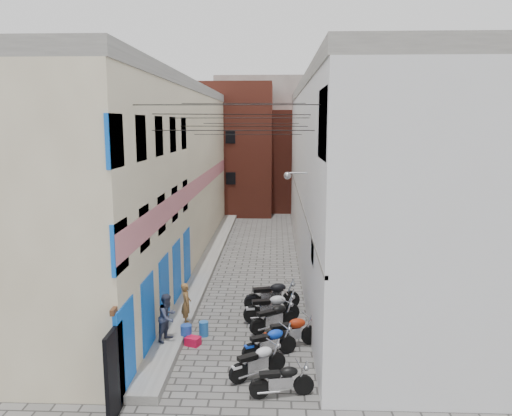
# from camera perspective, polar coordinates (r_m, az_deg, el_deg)

# --- Properties ---
(ground) EXTENTS (90.00, 90.00, 0.00)m
(ground) POSITION_cam_1_polar(r_m,az_deg,el_deg) (13.47, -3.99, -21.77)
(ground) COLOR #5C5A57
(ground) RESTS_ON ground
(plinth) EXTENTS (0.90, 26.00, 0.25)m
(plinth) POSITION_cam_1_polar(r_m,az_deg,el_deg) (25.59, -5.39, -5.99)
(plinth) COLOR slate
(plinth) RESTS_ON ground
(building_left) EXTENTS (5.10, 27.00, 9.00)m
(building_left) POSITION_cam_1_polar(r_m,az_deg,el_deg) (25.29, -12.17, 3.74)
(building_left) COLOR #BDAE8F
(building_left) RESTS_ON ground
(building_right) EXTENTS (5.94, 26.00, 9.00)m
(building_right) POSITION_cam_1_polar(r_m,az_deg,el_deg) (24.81, 10.83, 3.70)
(building_right) COLOR silver
(building_right) RESTS_ON ground
(building_far_brick_left) EXTENTS (6.00, 6.00, 10.00)m
(building_far_brick_left) POSITION_cam_1_polar(r_m,az_deg,el_deg) (39.60, -2.53, 6.76)
(building_far_brick_left) COLOR maroon
(building_far_brick_left) RESTS_ON ground
(building_far_brick_right) EXTENTS (5.00, 6.00, 8.00)m
(building_far_brick_right) POSITION_cam_1_polar(r_m,az_deg,el_deg) (41.56, 4.63, 5.49)
(building_far_brick_right) COLOR maroon
(building_far_brick_right) RESTS_ON ground
(building_far_concrete) EXTENTS (8.00, 5.00, 11.00)m
(building_far_concrete) POSITION_cam_1_polar(r_m,az_deg,el_deg) (45.46, 0.64, 7.77)
(building_far_concrete) COLOR slate
(building_far_concrete) RESTS_ON ground
(far_shopfront) EXTENTS (2.00, 0.30, 2.40)m
(far_shopfront) POSITION_cam_1_polar(r_m,az_deg,el_deg) (37.10, 0.23, 0.66)
(far_shopfront) COLOR black
(far_shopfront) RESTS_ON ground
(overhead_wires) EXTENTS (5.80, 13.02, 1.32)m
(overhead_wires) POSITION_cam_1_polar(r_m,az_deg,el_deg) (19.10, -1.71, 9.99)
(overhead_wires) COLOR black
(overhead_wires) RESTS_ON ground
(motorcycle_a) EXTENTS (1.79, 0.86, 0.99)m
(motorcycle_a) POSITION_cam_1_polar(r_m,az_deg,el_deg) (13.64, 2.96, -18.91)
(motorcycle_a) COLOR black
(motorcycle_a) RESTS_ON ground
(motorcycle_b) EXTENTS (1.81, 1.47, 1.04)m
(motorcycle_b) POSITION_cam_1_polar(r_m,az_deg,el_deg) (14.49, 0.22, -16.97)
(motorcycle_b) COLOR silver
(motorcycle_b) RESTS_ON ground
(motorcycle_c) EXTENTS (1.86, 1.34, 1.04)m
(motorcycle_c) POSITION_cam_1_polar(r_m,az_deg,el_deg) (15.59, 1.56, -14.97)
(motorcycle_c) COLOR #0C38BE
(motorcycle_c) RESTS_ON ground
(motorcycle_d) EXTENTS (2.05, 1.27, 1.13)m
(motorcycle_d) POSITION_cam_1_polar(r_m,az_deg,el_deg) (16.24, 4.02, -13.76)
(motorcycle_d) COLOR #99240A
(motorcycle_d) RESTS_ON ground
(motorcycle_e) EXTENTS (1.89, 1.50, 1.08)m
(motorcycle_e) POSITION_cam_1_polar(r_m,az_deg,el_deg) (17.38, 2.07, -12.21)
(motorcycle_e) COLOR black
(motorcycle_e) RESTS_ON ground
(motorcycle_f) EXTENTS (2.13, 1.06, 1.18)m
(motorcycle_f) POSITION_cam_1_polar(r_m,az_deg,el_deg) (18.09, 1.79, -11.14)
(motorcycle_f) COLOR #A7A8AB
(motorcycle_f) RESTS_ON ground
(motorcycle_g) EXTENTS (2.28, 1.24, 1.26)m
(motorcycle_g) POSITION_cam_1_polar(r_m,az_deg,el_deg) (19.18, 1.85, -9.79)
(motorcycle_g) COLOR black
(motorcycle_g) RESTS_ON ground
(person_a) EXTENTS (0.47, 0.60, 1.44)m
(person_a) POSITION_cam_1_polar(r_m,az_deg,el_deg) (17.43, -7.99, -10.74)
(person_a) COLOR brown
(person_a) RESTS_ON plinth
(person_b) EXTENTS (0.81, 0.90, 1.51)m
(person_b) POSITION_cam_1_polar(r_m,az_deg,el_deg) (16.27, -10.07, -12.17)
(person_b) COLOR #383E55
(person_b) RESTS_ON plinth
(water_jug_near) EXTENTS (0.40, 0.40, 0.57)m
(water_jug_near) POSITION_cam_1_polar(r_m,az_deg,el_deg) (16.83, -7.98, -14.02)
(water_jug_near) COLOR #2147A8
(water_jug_near) RESTS_ON ground
(water_jug_far) EXTENTS (0.34, 0.34, 0.49)m
(water_jug_far) POSITION_cam_1_polar(r_m,az_deg,el_deg) (17.20, -5.99, -13.56)
(water_jug_far) COLOR #2362B1
(water_jug_far) RESTS_ON ground
(red_crate) EXTENTS (0.54, 0.47, 0.28)m
(red_crate) POSITION_cam_1_polar(r_m,az_deg,el_deg) (16.62, -7.22, -14.86)
(red_crate) COLOR red
(red_crate) RESTS_ON ground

